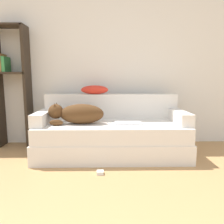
# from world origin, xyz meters

# --- Properties ---
(wall_back) EXTENTS (7.85, 0.06, 2.70)m
(wall_back) POSITION_xyz_m (0.00, 2.89, 1.35)
(wall_back) COLOR silver
(wall_back) RESTS_ON ground_plane
(couch) EXTENTS (1.85, 0.81, 0.42)m
(couch) POSITION_xyz_m (-0.01, 2.29, 0.21)
(couch) COLOR silver
(couch) RESTS_ON ground_plane
(couch_backrest) EXTENTS (1.81, 0.15, 0.33)m
(couch_backrest) POSITION_xyz_m (-0.01, 2.63, 0.59)
(couch_backrest) COLOR silver
(couch_backrest) RESTS_ON couch
(couch_arm_left) EXTENTS (0.15, 0.62, 0.15)m
(couch_arm_left) POSITION_xyz_m (-0.86, 2.29, 0.49)
(couch_arm_left) COLOR silver
(couch_arm_left) RESTS_ON couch
(couch_arm_right) EXTENTS (0.15, 0.62, 0.15)m
(couch_arm_right) POSITION_xyz_m (0.83, 2.29, 0.49)
(couch_arm_right) COLOR silver
(couch_arm_right) RESTS_ON couch
(dog) EXTENTS (0.67, 0.25, 0.26)m
(dog) POSITION_xyz_m (-0.44, 2.23, 0.55)
(dog) COLOR #513319
(dog) RESTS_ON couch
(laptop) EXTENTS (0.34, 0.22, 0.02)m
(laptop) POSITION_xyz_m (0.19, 2.23, 0.43)
(laptop) COLOR silver
(laptop) RESTS_ON couch
(throw_pillow) EXTENTS (0.37, 0.19, 0.12)m
(throw_pillow) POSITION_xyz_m (-0.24, 2.61, 0.81)
(throw_pillow) COLOR red
(throw_pillow) RESTS_ON couch_backrest
(bookshelf) EXTENTS (0.45, 0.26, 1.68)m
(bookshelf) POSITION_xyz_m (-1.41, 2.71, 0.94)
(bookshelf) COLOR #2D2319
(bookshelf) RESTS_ON ground_plane
(power_adapter) EXTENTS (0.07, 0.07, 0.03)m
(power_adapter) POSITION_xyz_m (-0.14, 1.73, 0.02)
(power_adapter) COLOR silver
(power_adapter) RESTS_ON ground_plane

